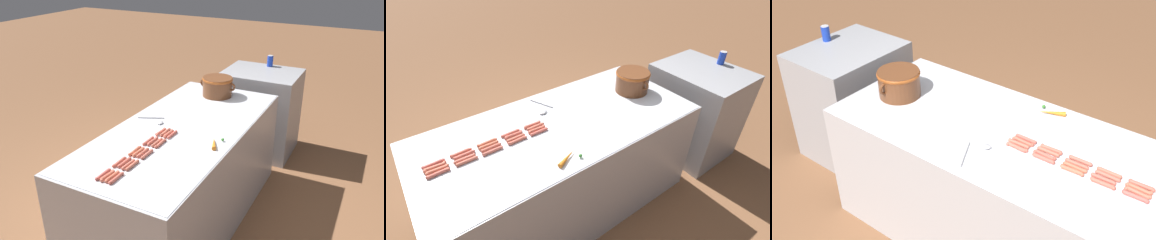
# 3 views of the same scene
# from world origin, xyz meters

# --- Properties ---
(ground_plane) EXTENTS (20.00, 20.00, 0.00)m
(ground_plane) POSITION_xyz_m (0.00, 0.00, 0.00)
(ground_plane) COLOR brown
(griddle_counter) EXTENTS (0.95, 2.09, 0.87)m
(griddle_counter) POSITION_xyz_m (0.00, 0.00, 0.43)
(griddle_counter) COLOR #BCBCC1
(griddle_counter) RESTS_ON ground_plane
(back_cabinet) EXTENTS (0.80, 0.65, 0.93)m
(back_cabinet) POSITION_xyz_m (0.16, 1.53, 0.47)
(back_cabinet) COLOR #A0A0A4
(back_cabinet) RESTS_ON ground_plane
(hot_dog_0) EXTENTS (0.03, 0.14, 0.02)m
(hot_dog_0) POSITION_xyz_m (-0.09, -0.85, 0.88)
(hot_dog_0) COLOR #C8594F
(hot_dog_0) RESTS_ON griddle_counter
(hot_dog_1) EXTENTS (0.03, 0.14, 0.02)m
(hot_dog_1) POSITION_xyz_m (-0.09, -0.69, 0.88)
(hot_dog_1) COLOR #CB5D4A
(hot_dog_1) RESTS_ON griddle_counter
(hot_dog_2) EXTENTS (0.03, 0.14, 0.02)m
(hot_dog_2) POSITION_xyz_m (-0.09, -0.52, 0.88)
(hot_dog_2) COLOR #CB6347
(hot_dog_2) RESTS_ON griddle_counter
(hot_dog_3) EXTENTS (0.02, 0.14, 0.02)m
(hot_dog_3) POSITION_xyz_m (-0.09, -0.35, 0.88)
(hot_dog_3) COLOR #C15C4C
(hot_dog_3) RESTS_ON griddle_counter
(hot_dog_4) EXTENTS (0.03, 0.14, 0.02)m
(hot_dog_4) POSITION_xyz_m (-0.09, -0.18, 0.88)
(hot_dog_4) COLOR #C9614F
(hot_dog_4) RESTS_ON griddle_counter
(hot_dog_5) EXTENTS (0.03, 0.14, 0.02)m
(hot_dog_5) POSITION_xyz_m (-0.06, -0.85, 0.88)
(hot_dog_5) COLOR #CD6750
(hot_dog_5) RESTS_ON griddle_counter
(hot_dog_6) EXTENTS (0.02, 0.14, 0.02)m
(hot_dog_6) POSITION_xyz_m (-0.06, -0.68, 0.88)
(hot_dog_6) COLOR #C55D4D
(hot_dog_6) RESTS_ON griddle_counter
(hot_dog_7) EXTENTS (0.02, 0.14, 0.02)m
(hot_dog_7) POSITION_xyz_m (-0.06, -0.52, 0.88)
(hot_dog_7) COLOR #C36548
(hot_dog_7) RESTS_ON griddle_counter
(hot_dog_8) EXTENTS (0.03, 0.14, 0.02)m
(hot_dog_8) POSITION_xyz_m (-0.06, -0.34, 0.88)
(hot_dog_8) COLOR #C15C4C
(hot_dog_8) RESTS_ON griddle_counter
(hot_dog_9) EXTENTS (0.02, 0.14, 0.02)m
(hot_dog_9) POSITION_xyz_m (-0.06, -0.17, 0.88)
(hot_dog_9) COLOR #C86550
(hot_dog_9) RESTS_ON griddle_counter
(hot_dog_10) EXTENTS (0.03, 0.14, 0.02)m
(hot_dog_10) POSITION_xyz_m (-0.02, -0.85, 0.88)
(hot_dog_10) COLOR #C9644A
(hot_dog_10) RESTS_ON griddle_counter
(hot_dog_11) EXTENTS (0.03, 0.14, 0.02)m
(hot_dog_11) POSITION_xyz_m (-0.02, -0.69, 0.88)
(hot_dog_11) COLOR #C3624F
(hot_dog_11) RESTS_ON griddle_counter
(hot_dog_12) EXTENTS (0.02, 0.14, 0.02)m
(hot_dog_12) POSITION_xyz_m (-0.03, -0.51, 0.88)
(hot_dog_12) COLOR #C1604D
(hot_dog_12) RESTS_ON griddle_counter
(hot_dog_13) EXTENTS (0.02, 0.14, 0.02)m
(hot_dog_13) POSITION_xyz_m (-0.02, -0.34, 0.88)
(hot_dog_13) COLOR #C1644E
(hot_dog_13) RESTS_ON griddle_counter
(hot_dog_14) EXTENTS (0.03, 0.14, 0.02)m
(hot_dog_14) POSITION_xyz_m (-0.02, -0.18, 0.88)
(hot_dog_14) COLOR #C4604B
(hot_dog_14) RESTS_ON griddle_counter
(hot_dog_15) EXTENTS (0.03, 0.14, 0.02)m
(hot_dog_15) POSITION_xyz_m (0.01, -0.85, 0.88)
(hot_dog_15) COLOR #CA5E4C
(hot_dog_15) RESTS_ON griddle_counter
(hot_dog_16) EXTENTS (0.02, 0.14, 0.02)m
(hot_dog_16) POSITION_xyz_m (0.01, -0.68, 0.88)
(hot_dog_16) COLOR #C5634D
(hot_dog_16) RESTS_ON griddle_counter
(hot_dog_17) EXTENTS (0.02, 0.14, 0.02)m
(hot_dog_17) POSITION_xyz_m (0.01, -0.52, 0.88)
(hot_dog_17) COLOR #C4614F
(hot_dog_17) RESTS_ON griddle_counter
(hot_dog_18) EXTENTS (0.03, 0.14, 0.02)m
(hot_dog_18) POSITION_xyz_m (0.01, -0.34, 0.88)
(hot_dog_18) COLOR #C75F4C
(hot_dog_18) RESTS_ON griddle_counter
(hot_dog_19) EXTENTS (0.02, 0.14, 0.02)m
(hot_dog_19) POSITION_xyz_m (0.01, -0.18, 0.88)
(hot_dog_19) COLOR #CA5A4C
(hot_dog_19) RESTS_ON griddle_counter
(bean_pot) EXTENTS (0.36, 0.29, 0.18)m
(bean_pot) POSITION_xyz_m (-0.04, 0.77, 0.97)
(bean_pot) COLOR brown
(bean_pot) RESTS_ON griddle_counter
(serving_spoon) EXTENTS (0.26, 0.15, 0.02)m
(serving_spoon) POSITION_xyz_m (-0.23, -0.01, 0.88)
(serving_spoon) COLOR #B7B7BC
(serving_spoon) RESTS_ON griddle_counter
(carrot) EXTENTS (0.10, 0.17, 0.03)m
(carrot) POSITION_xyz_m (0.35, -0.16, 0.89)
(carrot) COLOR orange
(carrot) RESTS_ON griddle_counter
(soda_can) EXTENTS (0.07, 0.07, 0.12)m
(soda_can) POSITION_xyz_m (0.17, 1.77, 0.99)
(soda_can) COLOR #1938B2
(soda_can) RESTS_ON back_cabinet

